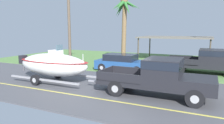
# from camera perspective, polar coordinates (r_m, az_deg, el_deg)

# --- Properties ---
(ground) EXTENTS (36.00, 22.00, 0.11)m
(ground) POSITION_cam_1_polar(r_m,az_deg,el_deg) (19.42, 12.59, -1.26)
(ground) COLOR #4C4C51
(pickup_truck_towing) EXTENTS (5.85, 2.04, 1.92)m
(pickup_truck_towing) POSITION_cam_1_polar(r_m,az_deg,el_deg) (10.56, 13.58, -3.71)
(pickup_truck_towing) COLOR black
(pickup_truck_towing) RESTS_ON ground
(boat_on_trailer) EXTENTS (6.26, 2.29, 2.40)m
(boat_on_trailer) POSITION_cam_1_polar(r_m,az_deg,el_deg) (13.63, -15.84, -0.63)
(boat_on_trailer) COLOR gray
(boat_on_trailer) RESTS_ON ground
(parked_pickup_background) EXTENTS (5.73, 2.11, 1.88)m
(parked_pickup_background) POSITION_cam_1_polar(r_m,az_deg,el_deg) (17.08, 25.31, 0.33)
(parked_pickup_background) COLOR black
(parked_pickup_background) RESTS_ON ground
(parked_sedan_near) EXTENTS (4.31, 1.95, 1.38)m
(parked_sedan_near) POSITION_cam_1_polar(r_m,az_deg,el_deg) (16.78, 2.90, -0.25)
(parked_sedan_near) COLOR #234C89
(parked_sedan_near) RESTS_ON ground
(carport_awning) EXTENTS (7.29, 5.07, 2.60)m
(carport_awning) POSITION_cam_1_polar(r_m,az_deg,el_deg) (23.30, 17.01, 6.38)
(carport_awning) COLOR #4C4238
(carport_awning) RESTS_ON ground
(palm_tree_mid) EXTENTS (2.78, 3.24, 6.41)m
(palm_tree_mid) POSITION_cam_1_polar(r_m,az_deg,el_deg) (20.58, 3.31, 12.52)
(palm_tree_mid) COLOR brown
(palm_tree_mid) RESTS_ON ground
(utility_pole) EXTENTS (0.24, 1.80, 7.74)m
(utility_pole) POSITION_cam_1_polar(r_m,az_deg,el_deg) (18.53, -11.66, 10.83)
(utility_pole) COLOR brown
(utility_pole) RESTS_ON ground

